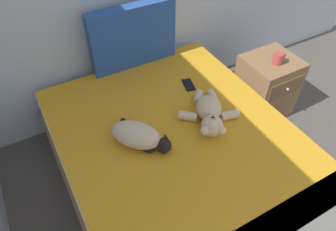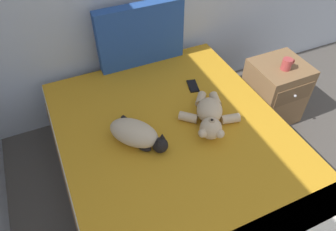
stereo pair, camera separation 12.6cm
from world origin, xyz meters
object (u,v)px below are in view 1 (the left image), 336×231
object	(u,v)px
cat	(139,136)
teddy_bear	(209,113)
patterned_cushion	(133,37)
nightstand	(266,86)
mug	(278,58)
cell_phone	(189,85)
bed	(180,163)

from	to	relation	value
cat	teddy_bear	world-z (taller)	teddy_bear
patterned_cushion	cat	size ratio (longest dim) A/B	1.69
nightstand	cat	bearing A→B (deg)	-169.61
cat	mug	world-z (taller)	cat
cell_phone	nightstand	xyz separation A→B (m)	(0.78, -0.10, -0.25)
bed	mug	world-z (taller)	mug
nightstand	cell_phone	bearing A→B (deg)	172.66
bed	teddy_bear	size ratio (longest dim) A/B	4.12
teddy_bear	bed	bearing A→B (deg)	-168.32
patterned_cushion	mug	distance (m)	1.20
bed	nightstand	distance (m)	1.17
bed	nightstand	size ratio (longest dim) A/B	3.52
bed	mug	size ratio (longest dim) A/B	16.60
cat	cell_phone	size ratio (longest dim) A/B	2.65
cell_phone	nightstand	distance (m)	0.83
patterned_cushion	nightstand	xyz separation A→B (m)	(1.02, -0.58, -0.50)
nightstand	bed	bearing A→B (deg)	-162.56
teddy_bear	mug	world-z (taller)	teddy_bear
patterned_cushion	cell_phone	bearing A→B (deg)	-63.32
patterned_cushion	mug	world-z (taller)	patterned_cushion
nightstand	mug	xyz separation A→B (m)	(-0.01, -0.05, 0.33)
nightstand	patterned_cushion	bearing A→B (deg)	150.53
mug	cell_phone	bearing A→B (deg)	168.98
patterned_cushion	nightstand	distance (m)	1.28
nightstand	mug	world-z (taller)	mug
bed	teddy_bear	world-z (taller)	teddy_bear
cell_phone	teddy_bear	bearing A→B (deg)	-101.86
cat	mug	bearing A→B (deg)	8.42
teddy_bear	cell_phone	size ratio (longest dim) A/B	3.01
bed	patterned_cushion	distance (m)	1.07
cat	nightstand	bearing A→B (deg)	10.39
patterned_cushion	cell_phone	xyz separation A→B (m)	(0.24, -0.48, -0.25)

